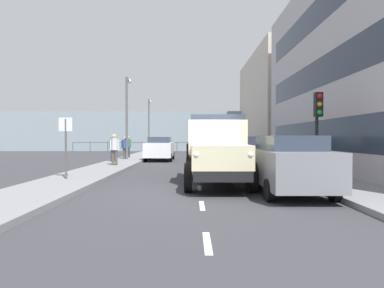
{
  "coord_description": "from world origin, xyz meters",
  "views": [
    {
      "loc": [
        0.24,
        9.68,
        1.66
      ],
      "look_at": [
        0.26,
        -13.47,
        1.21
      ],
      "focal_mm": 30.06,
      "sensor_mm": 36.0,
      "label": 1
    }
  ],
  "objects_px": {
    "street_sign": "(66,137)",
    "pedestrian_in_dark_coat": "(128,145)",
    "truck_vintage_cream": "(217,152)",
    "car_maroon_kerbside_1": "(251,154)",
    "car_grey_kerbside_near": "(287,163)",
    "pedestrian_near_railing": "(113,146)",
    "traffic_light_near": "(318,116)",
    "pedestrian_with_bag": "(115,147)",
    "car_teal_kerbside_2": "(235,149)",
    "car_white_oppositeside_0": "(160,148)",
    "lamp_post_promenade": "(127,110)",
    "pedestrian_couple_a": "(125,146)",
    "car_black_kerbside_3": "(226,147)",
    "lamp_post_far": "(149,120)"
  },
  "relations": [
    {
      "from": "pedestrian_in_dark_coat",
      "to": "pedestrian_couple_a",
      "type": "bearing_deg",
      "value": 95.0
    },
    {
      "from": "pedestrian_with_bag",
      "to": "pedestrian_near_railing",
      "type": "relative_size",
      "value": 1.01
    },
    {
      "from": "truck_vintage_cream",
      "to": "pedestrian_near_railing",
      "type": "bearing_deg",
      "value": -57.84
    },
    {
      "from": "car_white_oppositeside_0",
      "to": "pedestrian_with_bag",
      "type": "height_order",
      "value": "pedestrian_with_bag"
    },
    {
      "from": "pedestrian_in_dark_coat",
      "to": "car_grey_kerbside_near",
      "type": "bearing_deg",
      "value": 117.38
    },
    {
      "from": "car_maroon_kerbside_1",
      "to": "pedestrian_near_railing",
      "type": "height_order",
      "value": "pedestrian_near_railing"
    },
    {
      "from": "pedestrian_couple_a",
      "to": "street_sign",
      "type": "bearing_deg",
      "value": 90.91
    },
    {
      "from": "car_white_oppositeside_0",
      "to": "lamp_post_promenade",
      "type": "xyz_separation_m",
      "value": [
        2.27,
        0.51,
        2.76
      ]
    },
    {
      "from": "car_black_kerbside_3",
      "to": "lamp_post_far",
      "type": "xyz_separation_m",
      "value": [
        7.4,
        -6.42,
        2.61
      ]
    },
    {
      "from": "truck_vintage_cream",
      "to": "pedestrian_couple_a",
      "type": "relative_size",
      "value": 3.54
    },
    {
      "from": "car_grey_kerbside_near",
      "to": "pedestrian_near_railing",
      "type": "bearing_deg",
      "value": -53.87
    },
    {
      "from": "car_grey_kerbside_near",
      "to": "pedestrian_couple_a",
      "type": "xyz_separation_m",
      "value": [
        7.65,
        -13.23,
        0.18
      ]
    },
    {
      "from": "truck_vintage_cream",
      "to": "pedestrian_couple_a",
      "type": "distance_m",
      "value": 13.07
    },
    {
      "from": "car_black_kerbside_3",
      "to": "car_white_oppositeside_0",
      "type": "bearing_deg",
      "value": 37.79
    },
    {
      "from": "traffic_light_near",
      "to": "pedestrian_near_railing",
      "type": "bearing_deg",
      "value": -40.89
    },
    {
      "from": "car_maroon_kerbside_1",
      "to": "truck_vintage_cream",
      "type": "bearing_deg",
      "value": 65.5
    },
    {
      "from": "car_teal_kerbside_2",
      "to": "pedestrian_near_railing",
      "type": "bearing_deg",
      "value": 6.85
    },
    {
      "from": "street_sign",
      "to": "lamp_post_far",
      "type": "bearing_deg",
      "value": -90.19
    },
    {
      "from": "car_grey_kerbside_near",
      "to": "pedestrian_with_bag",
      "type": "bearing_deg",
      "value": -48.43
    },
    {
      "from": "car_white_oppositeside_0",
      "to": "traffic_light_near",
      "type": "height_order",
      "value": "traffic_light_near"
    },
    {
      "from": "pedestrian_couple_a",
      "to": "lamp_post_far",
      "type": "height_order",
      "value": "lamp_post_far"
    },
    {
      "from": "pedestrian_near_railing",
      "to": "traffic_light_near",
      "type": "relative_size",
      "value": 0.53
    },
    {
      "from": "pedestrian_with_bag",
      "to": "car_teal_kerbside_2",
      "type": "bearing_deg",
      "value": -152.36
    },
    {
      "from": "street_sign",
      "to": "pedestrian_near_railing",
      "type": "bearing_deg",
      "value": -87.18
    },
    {
      "from": "pedestrian_near_railing",
      "to": "car_teal_kerbside_2",
      "type": "bearing_deg",
      "value": -173.15
    },
    {
      "from": "car_black_kerbside_3",
      "to": "pedestrian_in_dark_coat",
      "type": "height_order",
      "value": "pedestrian_in_dark_coat"
    },
    {
      "from": "pedestrian_near_railing",
      "to": "lamp_post_promenade",
      "type": "bearing_deg",
      "value": -99.71
    },
    {
      "from": "street_sign",
      "to": "pedestrian_with_bag",
      "type": "bearing_deg",
      "value": -93.29
    },
    {
      "from": "car_black_kerbside_3",
      "to": "pedestrian_with_bag",
      "type": "distance_m",
      "value": 12.11
    },
    {
      "from": "traffic_light_near",
      "to": "lamp_post_promenade",
      "type": "relative_size",
      "value": 0.55
    },
    {
      "from": "car_black_kerbside_3",
      "to": "pedestrian_in_dark_coat",
      "type": "distance_m",
      "value": 8.28
    },
    {
      "from": "pedestrian_near_railing",
      "to": "truck_vintage_cream",
      "type": "bearing_deg",
      "value": 122.16
    },
    {
      "from": "pedestrian_near_railing",
      "to": "lamp_post_promenade",
      "type": "xyz_separation_m",
      "value": [
        -0.42,
        -2.44,
        2.51
      ]
    },
    {
      "from": "car_teal_kerbside_2",
      "to": "pedestrian_with_bag",
      "type": "height_order",
      "value": "pedestrian_with_bag"
    },
    {
      "from": "car_teal_kerbside_2",
      "to": "pedestrian_couple_a",
      "type": "relative_size",
      "value": 2.63
    },
    {
      "from": "car_maroon_kerbside_1",
      "to": "street_sign",
      "type": "height_order",
      "value": "street_sign"
    },
    {
      "from": "pedestrian_couple_a",
      "to": "car_grey_kerbside_near",
      "type": "bearing_deg",
      "value": 120.03
    },
    {
      "from": "street_sign",
      "to": "pedestrian_in_dark_coat",
      "type": "bearing_deg",
      "value": -88.51
    },
    {
      "from": "car_teal_kerbside_2",
      "to": "street_sign",
      "type": "distance_m",
      "value": 12.25
    },
    {
      "from": "truck_vintage_cream",
      "to": "lamp_post_far",
      "type": "xyz_separation_m",
      "value": [
        5.4,
        -22.79,
        2.33
      ]
    },
    {
      "from": "truck_vintage_cream",
      "to": "car_maroon_kerbside_1",
      "type": "xyz_separation_m",
      "value": [
        -2.0,
        -4.4,
        -0.28
      ]
    },
    {
      "from": "car_maroon_kerbside_1",
      "to": "car_black_kerbside_3",
      "type": "bearing_deg",
      "value": -90.0
    },
    {
      "from": "traffic_light_near",
      "to": "car_grey_kerbside_near",
      "type": "bearing_deg",
      "value": 52.1
    },
    {
      "from": "car_grey_kerbside_near",
      "to": "pedestrian_near_railing",
      "type": "distance_m",
      "value": 13.4
    },
    {
      "from": "pedestrian_near_railing",
      "to": "pedestrian_in_dark_coat",
      "type": "relative_size",
      "value": 1.02
    },
    {
      "from": "pedestrian_in_dark_coat",
      "to": "lamp_post_far",
      "type": "relative_size",
      "value": 0.3
    },
    {
      "from": "truck_vintage_cream",
      "to": "car_maroon_kerbside_1",
      "type": "height_order",
      "value": "truck_vintage_cream"
    },
    {
      "from": "pedestrian_couple_a",
      "to": "street_sign",
      "type": "xyz_separation_m",
      "value": [
        -0.18,
        11.14,
        0.6
      ]
    },
    {
      "from": "pedestrian_with_bag",
      "to": "traffic_light_near",
      "type": "bearing_deg",
      "value": 147.77
    },
    {
      "from": "pedestrian_couple_a",
      "to": "lamp_post_far",
      "type": "bearing_deg",
      "value": -91.3
    }
  ]
}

